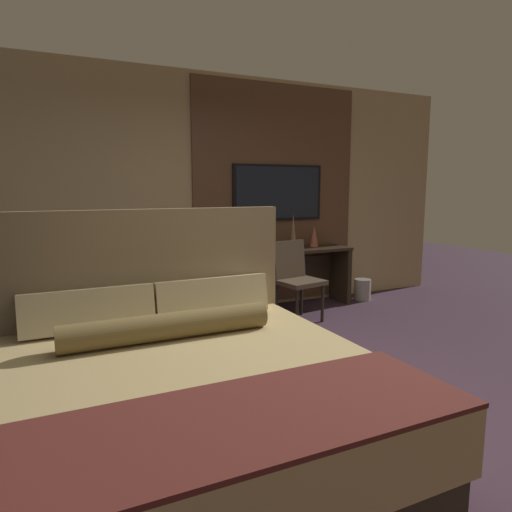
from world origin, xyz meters
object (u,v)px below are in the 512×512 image
vase_tall (293,231)px  waste_bin (362,289)px  desk (284,268)px  tv (278,193)px  bed (187,394)px  desk_chair (294,273)px  vase_short (314,236)px

vase_tall → waste_bin: (1.02, -0.10, -0.82)m
desk → tv: bearing=90.0°
bed → desk: bearing=51.3°
desk → desk_chair: (-0.15, -0.50, 0.04)m
tv → bed: bearing=-126.8°
vase_short → waste_bin: 1.01m
desk → desk_chair: desk_chair is taller
tv → waste_bin: 1.74m
desk_chair → vase_short: bearing=32.4°
desk → vase_short: size_ratio=6.35×
desk_chair → vase_short: vase_short is taller
desk → vase_short: (0.47, 0.06, 0.38)m
bed → vase_tall: (2.14, 2.52, 0.62)m
vase_tall → waste_bin: bearing=-5.5°
vase_short → desk: bearing=-172.1°
bed → waste_bin: (3.16, 2.42, -0.19)m
desk_chair → vase_tall: bearing=51.7°
vase_tall → waste_bin: size_ratio=1.54×
vase_short → tv: bearing=166.1°
tv → vase_tall: bearing=-58.9°
desk_chair → vase_tall: (0.26, 0.49, 0.42)m
desk → desk_chair: size_ratio=1.90×
tv → vase_tall: size_ratio=2.85×
desk → tv: (0.00, 0.18, 0.93)m
vase_tall → desk_chair: bearing=-118.0°
bed → vase_short: (2.49, 2.59, 0.54)m
desk_chair → vase_tall: vase_tall is taller
bed → tv: (2.03, 2.70, 1.10)m
bed → desk: size_ratio=1.23×
bed → waste_bin: 3.99m
vase_tall → waste_bin: vase_tall is taller
bed → waste_bin: bed is taller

